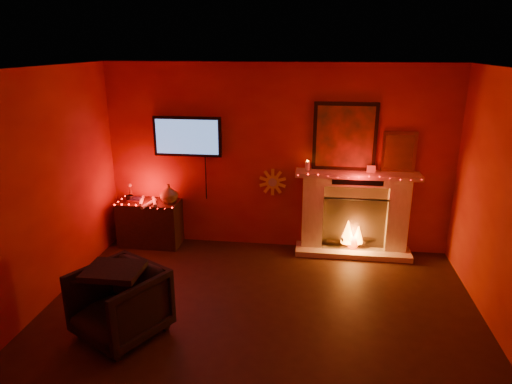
{
  "coord_description": "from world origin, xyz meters",
  "views": [
    {
      "loc": [
        0.55,
        -3.9,
        2.93
      ],
      "look_at": [
        -0.19,
        1.7,
        1.09
      ],
      "focal_mm": 32.0,
      "sensor_mm": 36.0,
      "label": 1
    }
  ],
  "objects_px": {
    "fireplace": "(354,205)",
    "sunburst_clock": "(273,182)",
    "tv": "(187,137)",
    "armchair": "(120,303)",
    "console_table": "(151,221)"
  },
  "relations": [
    {
      "from": "fireplace",
      "to": "sunburst_clock",
      "type": "xyz_separation_m",
      "value": [
        -1.19,
        0.09,
        0.28
      ]
    },
    {
      "from": "tv",
      "to": "sunburst_clock",
      "type": "bearing_deg",
      "value": 1.24
    },
    {
      "from": "fireplace",
      "to": "tv",
      "type": "height_order",
      "value": "fireplace"
    },
    {
      "from": "armchair",
      "to": "fireplace",
      "type": "bearing_deg",
      "value": 72.71
    },
    {
      "from": "console_table",
      "to": "armchair",
      "type": "height_order",
      "value": "console_table"
    },
    {
      "from": "tv",
      "to": "console_table",
      "type": "relative_size",
      "value": 1.28
    },
    {
      "from": "console_table",
      "to": "fireplace",
      "type": "bearing_deg",
      "value": 2.47
    },
    {
      "from": "tv",
      "to": "armchair",
      "type": "xyz_separation_m",
      "value": [
        -0.1,
        -2.44,
        -1.27
      ]
    },
    {
      "from": "tv",
      "to": "armchair",
      "type": "distance_m",
      "value": 2.76
    },
    {
      "from": "tv",
      "to": "sunburst_clock",
      "type": "height_order",
      "value": "tv"
    },
    {
      "from": "tv",
      "to": "console_table",
      "type": "bearing_deg",
      "value": -161.28
    },
    {
      "from": "fireplace",
      "to": "armchair",
      "type": "height_order",
      "value": "fireplace"
    },
    {
      "from": "fireplace",
      "to": "armchair",
      "type": "xyz_separation_m",
      "value": [
        -2.53,
        -2.38,
        -0.35
      ]
    },
    {
      "from": "sunburst_clock",
      "to": "console_table",
      "type": "bearing_deg",
      "value": -173.09
    },
    {
      "from": "fireplace",
      "to": "armchair",
      "type": "relative_size",
      "value": 2.66
    }
  ]
}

